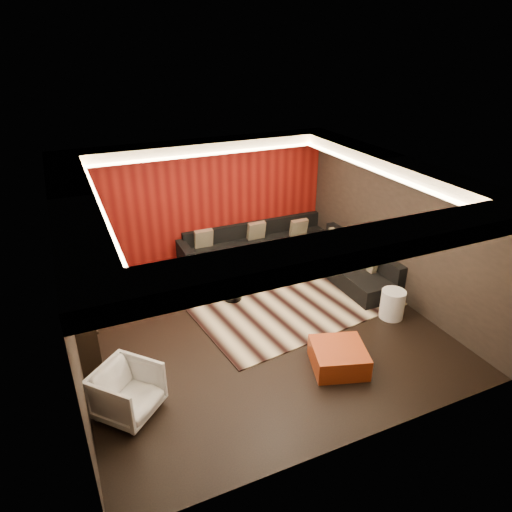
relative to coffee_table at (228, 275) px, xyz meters
name	(u,v)px	position (x,y,z in m)	size (l,w,h in m)	color
floor	(254,324)	(-0.16, -1.76, -0.12)	(6.00, 6.00, 0.02)	black
ceiling	(254,174)	(-0.16, -1.76, 2.70)	(6.00, 6.00, 0.02)	silver
wall_back	(200,201)	(-0.16, 1.25, 1.29)	(6.00, 0.02, 2.80)	black
wall_left	(66,291)	(-3.17, -1.76, 1.29)	(0.02, 6.00, 2.80)	black
wall_right	(396,227)	(2.85, -1.76, 1.29)	(0.02, 6.00, 2.80)	black
red_feature_wall	(201,202)	(-0.16, 1.21, 1.29)	(5.98, 0.05, 2.78)	#6B0C0A
soffit_back	(201,146)	(-0.16, 0.94, 2.58)	(6.00, 0.60, 0.22)	silver
soffit_front	(354,247)	(-0.16, -4.46, 2.58)	(6.00, 0.60, 0.22)	silver
soffit_left	(72,205)	(-2.86, -1.76, 2.58)	(0.60, 4.80, 0.22)	silver
soffit_right	(392,163)	(2.54, -1.76, 2.58)	(0.60, 4.80, 0.22)	silver
cove_back	(207,154)	(-0.16, 0.60, 2.49)	(4.80, 0.08, 0.04)	#FFD899
cove_front	(336,243)	(-0.16, -4.12, 2.49)	(4.80, 0.08, 0.04)	#FFD899
cove_left	(99,207)	(-2.52, -1.76, 2.49)	(0.08, 4.80, 0.04)	#FFD899
cove_right	(376,170)	(2.20, -1.76, 2.49)	(0.08, 4.80, 0.04)	#FFD899
tv_surround	(77,288)	(-3.01, -1.16, 0.99)	(0.30, 2.00, 2.20)	black
tv_screen	(84,267)	(-2.85, -1.16, 1.34)	(0.04, 1.30, 0.80)	black
tv_shelf	(92,307)	(-2.85, -1.16, 0.59)	(0.04, 1.60, 0.04)	black
rug	(288,295)	(0.86, -1.14, -0.10)	(4.00, 3.00, 0.02)	beige
coffee_table	(228,275)	(0.00, 0.00, 0.00)	(1.05, 1.05, 0.18)	black
drum_stool	(232,289)	(-0.22, -0.82, 0.12)	(0.36, 0.36, 0.43)	black
striped_pouf	(189,280)	(-0.89, -0.03, 0.10)	(0.69, 0.69, 0.38)	beige
white_side_table	(392,304)	(2.26, -2.60, 0.17)	(0.44, 0.44, 0.55)	white
orange_ottoman	(339,357)	(0.57, -3.40, 0.07)	(0.82, 0.82, 0.36)	#924012
armchair	(127,392)	(-2.63, -3.04, 0.26)	(0.78, 0.80, 0.73)	silver
sectional_sofa	(291,254)	(1.57, 0.10, 0.15)	(3.65, 3.50, 0.75)	black
throw_pillows	(291,239)	(1.58, 0.13, 0.51)	(3.02, 2.80, 0.50)	beige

